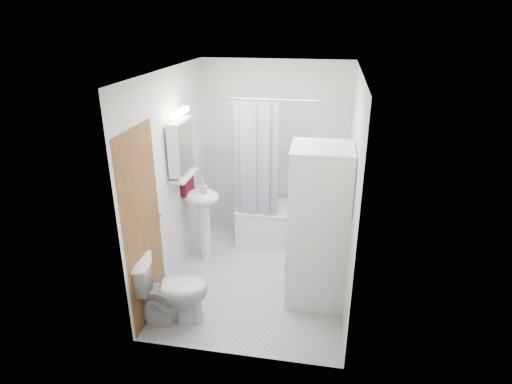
% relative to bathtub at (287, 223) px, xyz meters
% --- Properties ---
extents(floor, '(2.60, 2.60, 0.00)m').
position_rel_bathtub_xyz_m(floor, '(-0.24, -0.92, -0.28)').
color(floor, '#BBBABF').
rests_on(floor, ground).
extents(room_walls, '(2.60, 2.60, 2.60)m').
position_rel_bathtub_xyz_m(room_walls, '(-0.24, -0.92, 1.20)').
color(room_walls, silver).
rests_on(room_walls, ground).
extents(wainscot, '(1.98, 2.58, 2.58)m').
position_rel_bathtub_xyz_m(wainscot, '(-0.24, -0.63, 0.32)').
color(wainscot, white).
rests_on(wainscot, ground).
extents(door, '(0.05, 2.00, 2.00)m').
position_rel_bathtub_xyz_m(door, '(-1.19, -1.47, 0.72)').
color(door, brown).
rests_on(door, ground).
extents(bathtub, '(1.34, 0.64, 0.52)m').
position_rel_bathtub_xyz_m(bathtub, '(0.00, 0.00, 0.00)').
color(bathtub, white).
rests_on(bathtub, ground).
extents(tub_spout, '(0.04, 0.12, 0.04)m').
position_rel_bathtub_xyz_m(tub_spout, '(0.20, 0.33, 0.55)').
color(tub_spout, silver).
rests_on(tub_spout, room_walls).
extents(curtain_rod, '(1.52, 0.02, 0.02)m').
position_rel_bathtub_xyz_m(curtain_rod, '(0.00, -0.26, 1.72)').
color(curtain_rod, silver).
rests_on(curtain_rod, room_walls).
extents(shower_curtain, '(0.55, 0.02, 1.45)m').
position_rel_bathtub_xyz_m(shower_curtain, '(-0.39, -0.26, 0.97)').
color(shower_curtain, '#16234E').
rests_on(shower_curtain, curtain_rod).
extents(sink, '(0.44, 0.37, 1.04)m').
position_rel_bathtub_xyz_m(sink, '(-0.99, -0.61, 0.42)').
color(sink, white).
rests_on(sink, ground).
extents(medicine_cabinet, '(0.13, 0.50, 0.71)m').
position_rel_bathtub_xyz_m(medicine_cabinet, '(-1.14, -0.82, 1.28)').
color(medicine_cabinet, white).
rests_on(medicine_cabinet, room_walls).
extents(shelf, '(0.18, 0.54, 0.02)m').
position_rel_bathtub_xyz_m(shelf, '(-1.13, -0.82, 0.92)').
color(shelf, silver).
rests_on(shelf, room_walls).
extents(shower_caddy, '(0.22, 0.06, 0.02)m').
position_rel_bathtub_xyz_m(shower_caddy, '(0.25, 0.32, 0.87)').
color(shower_caddy, silver).
rests_on(shower_caddy, room_walls).
extents(towel, '(0.07, 0.33, 0.79)m').
position_rel_bathtub_xyz_m(towel, '(-1.18, -0.57, 1.00)').
color(towel, '#4D091E').
rests_on(towel, room_walls).
extents(washer_dryer, '(0.64, 0.63, 1.73)m').
position_rel_bathtub_xyz_m(washer_dryer, '(0.44, -1.18, 0.59)').
color(washer_dryer, white).
rests_on(washer_dryer, ground).
extents(toilet, '(0.82, 0.59, 0.72)m').
position_rel_bathtub_xyz_m(toilet, '(-0.96, -1.85, 0.08)').
color(toilet, white).
rests_on(toilet, ground).
extents(soap_pump, '(0.08, 0.17, 0.08)m').
position_rel_bathtub_xyz_m(soap_pump, '(-0.95, -0.67, 0.67)').
color(soap_pump, gray).
rests_on(soap_pump, sink).
extents(shelf_bottle, '(0.07, 0.18, 0.07)m').
position_rel_bathtub_xyz_m(shelf_bottle, '(-1.13, -0.97, 0.97)').
color(shelf_bottle, gray).
rests_on(shelf_bottle, shelf).
extents(shelf_cup, '(0.10, 0.09, 0.10)m').
position_rel_bathtub_xyz_m(shelf_cup, '(-1.13, -0.70, 0.98)').
color(shelf_cup, gray).
rests_on(shelf_cup, shelf).
extents(shampoo_a, '(0.13, 0.17, 0.13)m').
position_rel_bathtub_xyz_m(shampoo_a, '(0.11, 0.32, 0.94)').
color(shampoo_a, gray).
rests_on(shampoo_a, shower_caddy).
extents(shampoo_b, '(0.08, 0.21, 0.08)m').
position_rel_bathtub_xyz_m(shampoo_b, '(0.23, 0.32, 0.92)').
color(shampoo_b, '#262F9B').
rests_on(shampoo_b, shower_caddy).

